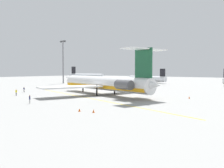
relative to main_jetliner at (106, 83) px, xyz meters
name	(u,v)px	position (x,y,z in m)	size (l,w,h in m)	color
ground	(83,98)	(0.31, -9.31, -3.31)	(384.77, 384.77, 0.00)	gray
main_jetliner	(106,83)	(0.00, 0.00, 0.00)	(41.18, 36.79, 12.13)	white
airliner_far_left	(87,76)	(-72.42, 66.92, -0.52)	(31.58, 31.12, 9.47)	silver
airliner_mid_left	(146,79)	(-24.96, 64.85, -1.04)	(25.78, 25.60, 7.71)	silver
ground_crew_near_nose	(24,89)	(-25.69, -9.67, -2.26)	(0.35, 0.29, 1.65)	black
ground_crew_near_tail	(16,92)	(-18.06, -16.79, -2.19)	(0.28, 0.41, 1.77)	black
ground_crew_portside	(30,98)	(-1.03, -23.62, -2.17)	(0.39, 0.30, 1.80)	black
ground_crew_starboard	(120,85)	(-11.78, 22.89, -2.25)	(0.42, 0.27, 1.67)	black
safety_cone_nose	(79,110)	(14.15, -23.98, -3.03)	(0.40, 0.40, 0.55)	#EA590F
safety_cone_wingtip	(189,97)	(21.75, 6.14, -3.03)	(0.40, 0.40, 0.55)	#EA590F
safety_cone_tail	(94,111)	(16.72, -23.25, -3.03)	(0.40, 0.40, 0.55)	#EA590F
taxiway_centreline	(83,97)	(-1.14, -7.87, -3.30)	(71.52, 0.36, 0.01)	gold
light_mast	(63,60)	(-55.51, 31.67, 9.06)	(4.00, 0.70, 22.34)	slate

